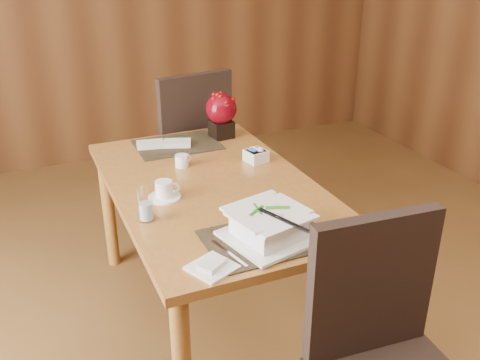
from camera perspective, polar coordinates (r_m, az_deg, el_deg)
name	(u,v)px	position (r m, az deg, el deg)	size (l,w,h in m)	color
dining_table	(213,202)	(2.54, -2.87, -2.40)	(0.90, 1.50, 0.75)	#A1682C
placemat_near	(264,239)	(2.05, 2.62, -6.35)	(0.45, 0.33, 0.01)	black
placemat_far	(177,145)	(2.97, -6.71, 3.77)	(0.45, 0.33, 0.01)	black
soup_setting	(269,226)	(2.02, 3.06, -4.90)	(0.36, 0.36, 0.12)	white
coffee_cup	(164,191)	(2.36, -8.09, -1.18)	(0.14, 0.14, 0.08)	white
water_glass	(146,204)	(2.18, -10.03, -2.58)	(0.06, 0.06, 0.14)	white
creamer_jug	(182,161)	(2.68, -6.24, 2.04)	(0.08, 0.08, 0.06)	white
sugar_caddy	(256,156)	(2.73, 1.71, 2.59)	(0.10, 0.10, 0.06)	white
berry_decor	(221,113)	(3.03, -2.02, 7.20)	(0.18, 0.18, 0.26)	black
napkins_far	(166,144)	(2.95, -7.92, 3.87)	(0.29, 0.10, 0.03)	silver
bread_plate	(212,267)	(1.88, -2.99, -9.30)	(0.15, 0.15, 0.01)	white
near_chair	(386,355)	(1.87, 15.36, -17.53)	(0.51, 0.51, 1.02)	black
far_chair	(187,143)	(3.42, -5.64, 3.96)	(0.57, 0.57, 1.07)	black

